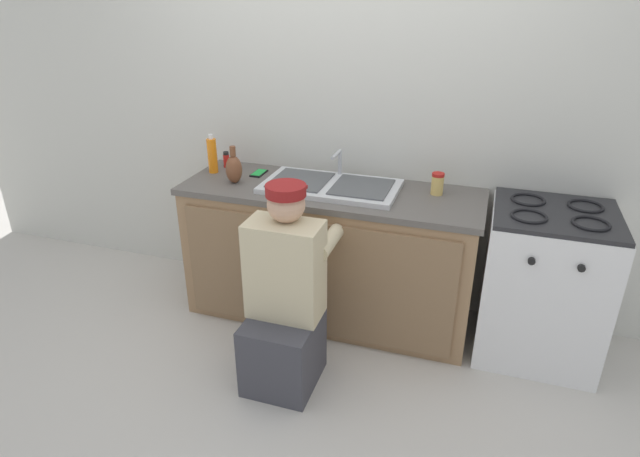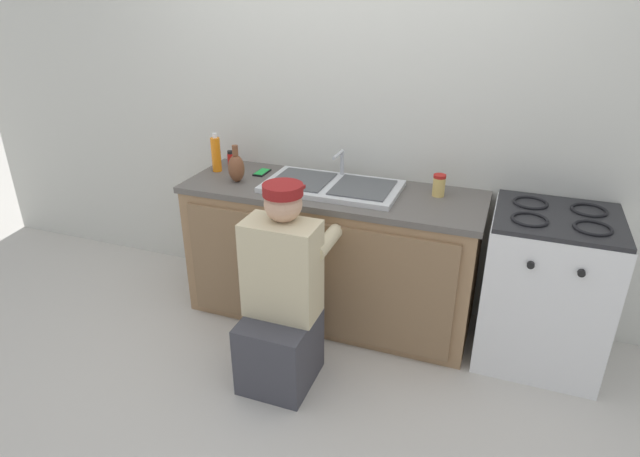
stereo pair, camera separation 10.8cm
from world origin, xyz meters
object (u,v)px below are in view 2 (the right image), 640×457
object	(u,v)px
spice_bottle_red	(230,159)
condiment_jar	(439,185)
stove_range	(545,288)
cell_phone	(262,172)
soap_bottle_orange	(216,154)
sink_double_basin	(332,186)
vase_decorative	(236,168)
plumber_person	(281,304)

from	to	relation	value
spice_bottle_red	condiment_jar	xyz separation A→B (m)	(1.39, -0.06, 0.01)
stove_range	cell_phone	bearing A→B (deg)	176.45
soap_bottle_orange	cell_phone	bearing A→B (deg)	11.61
sink_double_basin	condiment_jar	distance (m)	0.62
sink_double_basin	cell_phone	distance (m)	0.53
sink_double_basin	spice_bottle_red	bearing A→B (deg)	167.68
vase_decorative	cell_phone	world-z (taller)	vase_decorative
vase_decorative	cell_phone	distance (m)	0.23
spice_bottle_red	vase_decorative	bearing A→B (deg)	-53.97
vase_decorative	stove_range	bearing A→B (deg)	2.67
spice_bottle_red	soap_bottle_orange	world-z (taller)	soap_bottle_orange
stove_range	condiment_jar	size ratio (longest dim) A/B	7.02
stove_range	vase_decorative	world-z (taller)	vase_decorative
spice_bottle_red	cell_phone	xyz separation A→B (m)	(0.26, -0.06, -0.04)
plumber_person	spice_bottle_red	bearing A→B (deg)	131.01
cell_phone	soap_bottle_orange	size ratio (longest dim) A/B	0.56
sink_double_basin	plumber_person	bearing A→B (deg)	-92.89
sink_double_basin	plumber_person	distance (m)	0.80
stove_range	condiment_jar	distance (m)	0.81
spice_bottle_red	soap_bottle_orange	distance (m)	0.14
soap_bottle_orange	condiment_jar	bearing A→B (deg)	2.40
soap_bottle_orange	plumber_person	bearing A→B (deg)	-43.39
sink_double_basin	soap_bottle_orange	bearing A→B (deg)	176.62
stove_range	plumber_person	xyz separation A→B (m)	(-1.29, -0.68, 0.02)
condiment_jar	plumber_person	bearing A→B (deg)	-129.22
plumber_person	condiment_jar	distance (m)	1.12
spice_bottle_red	sink_double_basin	bearing A→B (deg)	-12.32
plumber_person	soap_bottle_orange	world-z (taller)	soap_bottle_orange
condiment_jar	cell_phone	bearing A→B (deg)	179.97
soap_bottle_orange	stove_range	bearing A→B (deg)	-1.38
sink_double_basin	vase_decorative	world-z (taller)	vase_decorative
stove_range	soap_bottle_orange	xyz separation A→B (m)	(-2.06, 0.05, 0.53)
condiment_jar	spice_bottle_red	bearing A→B (deg)	177.43
plumber_person	soap_bottle_orange	distance (m)	1.18
vase_decorative	condiment_jar	world-z (taller)	vase_decorative
stove_range	condiment_jar	bearing A→B (deg)	170.38
sink_double_basin	stove_range	size ratio (longest dim) A/B	0.89
stove_range	soap_bottle_orange	size ratio (longest dim) A/B	3.59
vase_decorative	cell_phone	bearing A→B (deg)	69.55
plumber_person	cell_phone	distance (m)	1.01
spice_bottle_red	cell_phone	distance (m)	0.27
stove_range	vase_decorative	distance (m)	1.91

